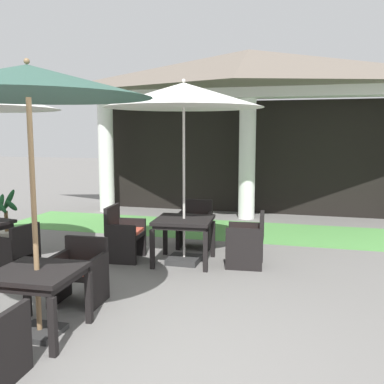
# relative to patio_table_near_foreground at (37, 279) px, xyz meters

# --- Properties ---
(ground_plane) EXTENTS (60.00, 60.00, 0.00)m
(ground_plane) POSITION_rel_patio_table_near_foreground_xyz_m (1.17, -0.33, -0.62)
(ground_plane) COLOR slate
(background_pavilion) EXTENTS (8.86, 3.00, 4.12)m
(background_pavilion) POSITION_rel_patio_table_near_foreground_xyz_m (1.17, 7.15, 2.64)
(background_pavilion) COLOR white
(background_pavilion) RESTS_ON ground
(lawn_strip) EXTENTS (10.66, 2.07, 0.01)m
(lawn_strip) POSITION_rel_patio_table_near_foreground_xyz_m (1.17, 5.58, -0.61)
(lawn_strip) COLOR #519347
(lawn_strip) RESTS_ON ground
(patio_table_near_foreground) EXTENTS (0.89, 0.89, 0.72)m
(patio_table_near_foreground) POSITION_rel_patio_table_near_foreground_xyz_m (0.00, 0.00, 0.00)
(patio_table_near_foreground) COLOR black
(patio_table_near_foreground) RESTS_ON ground
(patio_umbrella_near_foreground) EXTENTS (2.48, 2.48, 2.88)m
(patio_umbrella_near_foreground) POSITION_rel_patio_table_near_foreground_xyz_m (-0.00, 0.00, 2.02)
(patio_umbrella_near_foreground) COLOR #2D2D2D
(patio_umbrella_near_foreground) RESTS_ON ground
(patio_chair_near_foreground_north) EXTENTS (0.63, 0.58, 0.81)m
(patio_chair_near_foreground_north) POSITION_rel_patio_table_near_foreground_xyz_m (-0.05, 0.94, -0.22)
(patio_chair_near_foreground_north) COLOR black
(patio_chair_near_foreground_north) RESTS_ON ground
(patio_chair_mid_left_east) EXTENTS (0.60, 0.63, 0.81)m
(patio_chair_mid_left_east) POSITION_rel_patio_table_near_foreground_xyz_m (-1.45, 1.57, -0.22)
(patio_chair_mid_left_east) COLOR black
(patio_chair_mid_left_east) RESTS_ON ground
(patio_table_mid_right) EXTENTS (1.00, 1.00, 0.75)m
(patio_table_mid_right) POSITION_rel_patio_table_near_foreground_xyz_m (0.74, 2.95, 0.03)
(patio_table_mid_right) COLOR black
(patio_table_mid_right) RESTS_ON ground
(patio_umbrella_mid_right) EXTENTS (2.55, 2.55, 2.99)m
(patio_umbrella_mid_right) POSITION_rel_patio_table_near_foreground_xyz_m (0.74, 2.95, 2.09)
(patio_umbrella_mid_right) COLOR #2D2D2D
(patio_umbrella_mid_right) RESTS_ON ground
(patio_chair_mid_right_west) EXTENTS (0.58, 0.67, 0.92)m
(patio_chair_mid_right_west) POSITION_rel_patio_table_near_foreground_xyz_m (-0.30, 2.86, -0.19)
(patio_chair_mid_right_west) COLOR black
(patio_chair_mid_right_west) RESTS_ON ground
(patio_chair_mid_right_east) EXTENTS (0.63, 0.60, 0.88)m
(patio_chair_mid_right_east) POSITION_rel_patio_table_near_foreground_xyz_m (1.78, 3.04, -0.21)
(patio_chair_mid_right_east) COLOR black
(patio_chair_mid_right_east) RESTS_ON ground
(patio_chair_mid_right_north) EXTENTS (0.66, 0.60, 0.88)m
(patio_chair_mid_right_north) POSITION_rel_patio_table_near_foreground_xyz_m (0.65, 3.99, -0.20)
(patio_chair_mid_right_north) COLOR black
(patio_chair_mid_right_north) RESTS_ON ground
(potted_palm_left_edge) EXTENTS (0.43, 0.43, 1.10)m
(potted_palm_left_edge) POSITION_rel_patio_table_near_foreground_xyz_m (-2.82, 3.11, -0.31)
(potted_palm_left_edge) COLOR #B2AD9E
(potted_palm_left_edge) RESTS_ON ground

